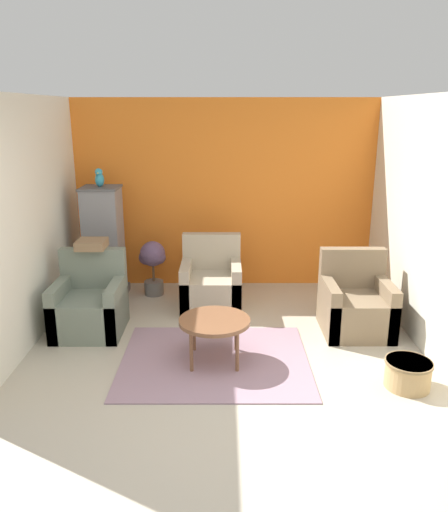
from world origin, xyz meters
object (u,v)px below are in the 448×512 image
at_px(coffee_table, 213,323).
at_px(armchair_middle, 210,285).
at_px(wicker_basket, 407,373).
at_px(parrot, 98,178).
at_px(potted_plant, 151,261).
at_px(armchair_left, 89,307).
at_px(armchair_right, 354,306).
at_px(birdcage, 103,244).

bearing_deg(coffee_table, armchair_middle, 92.73).
xyz_separation_m(armchair_middle, wicker_basket, (1.83, -1.93, -0.16)).
distance_m(armchair_middle, parrot, 1.97).
bearing_deg(potted_plant, armchair_left, -115.25).
height_order(parrot, wicker_basket, parrot).
distance_m(coffee_table, armchair_middle, 1.45).
bearing_deg(coffee_table, wicker_basket, -15.40).
relative_size(armchair_right, armchair_middle, 1.00).
relative_size(coffee_table, armchair_middle, 0.78).
relative_size(armchair_left, birdcage, 0.61).
xyz_separation_m(coffee_table, parrot, (-1.49, 1.84, 1.18)).
xyz_separation_m(armchair_left, armchair_middle, (1.35, 0.72, 0.00)).
distance_m(armchair_left, wicker_basket, 3.41).
distance_m(birdcage, parrot, 0.87).
bearing_deg(coffee_table, armchair_left, 153.06).
xyz_separation_m(birdcage, parrot, (0.00, 0.00, 0.87)).
bearing_deg(potted_plant, coffee_table, -65.44).
height_order(armchair_right, parrot, parrot).
bearing_deg(parrot, armchair_left, -86.48).
bearing_deg(armchair_middle, birdcage, 164.59).
height_order(coffee_table, armchair_left, armchair_left).
height_order(armchair_right, armchair_middle, same).
xyz_separation_m(armchair_right, armchair_middle, (-1.65, 0.71, 0.00)).
bearing_deg(parrot, birdcage, -90.00).
xyz_separation_m(armchair_left, wicker_basket, (3.18, -1.21, -0.16)).
height_order(parrot, potted_plant, parrot).
bearing_deg(armchair_middle, coffee_table, -87.27).
height_order(armchair_right, potted_plant, armchair_right).
distance_m(birdcage, wicker_basket, 4.04).
relative_size(armchair_middle, potted_plant, 1.21).
height_order(armchair_middle, potted_plant, armchair_middle).
xyz_separation_m(armchair_middle, birdcage, (-1.42, 0.39, 0.43)).
bearing_deg(parrot, wicker_basket, -35.53).
relative_size(parrot, wicker_basket, 0.57).
relative_size(armchair_left, parrot, 3.75).
relative_size(armchair_left, armchair_middle, 1.00).
distance_m(coffee_table, parrot, 2.64).
relative_size(coffee_table, parrot, 2.93).
distance_m(armchair_right, parrot, 3.51).
bearing_deg(armchair_middle, wicker_basket, -46.50).
bearing_deg(armchair_right, coffee_table, -155.24).
relative_size(parrot, potted_plant, 0.32).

